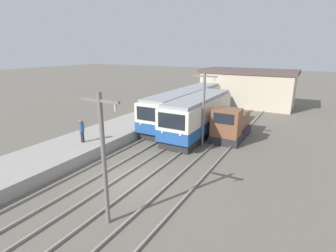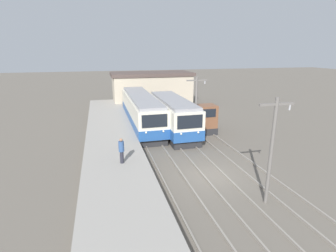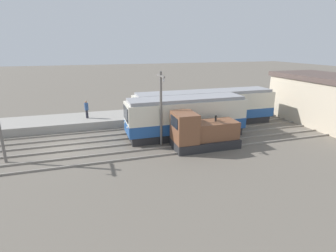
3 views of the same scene
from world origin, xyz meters
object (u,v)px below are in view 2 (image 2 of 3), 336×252
Objects in this scene: commuter_train_center at (173,117)px; person_on_platform at (121,150)px; commuter_train_left at (141,112)px; catenary_mast_near at (272,148)px; shunting_locomotive at (199,119)px; catenary_mast_mid at (196,106)px.

person_on_platform is (-6.02, -8.44, 0.12)m from commuter_train_center.
person_on_platform is at bearing -105.50° from commuter_train_left.
catenary_mast_near is at bearing -83.91° from commuter_train_center.
shunting_locomotive is (5.80, -2.92, -0.45)m from commuter_train_left.
shunting_locomotive is 2.97× the size of person_on_platform.
shunting_locomotive is at bearing 84.09° from catenary_mast_near.
commuter_train_left is 2.79× the size of shunting_locomotive.
commuter_train_center is (2.80, -3.18, 0.02)m from commuter_train_left.
shunting_locomotive is at bearing -26.75° from commuter_train_left.
commuter_train_center is 3.52m from catenary_mast_mid.
commuter_train_center is 14.32m from catenary_mast_near.
shunting_locomotive is at bearing 43.94° from person_on_platform.
catenary_mast_near is 3.36× the size of person_on_platform.
catenary_mast_mid is (4.31, -5.89, 1.67)m from commuter_train_left.
commuter_train_left is at bearing 131.40° from commuter_train_center.
shunting_locomotive is 14.63m from catenary_mast_near.
shunting_locomotive is (3.00, 0.25, -0.47)m from commuter_train_center.
commuter_train_center is 3.05m from shunting_locomotive.
commuter_train_center is 6.00× the size of person_on_platform.
commuter_train_center is at bearing -175.18° from shunting_locomotive.
commuter_train_left is 4.23m from commuter_train_center.
catenary_mast_near and catenary_mast_mid have the same top height.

